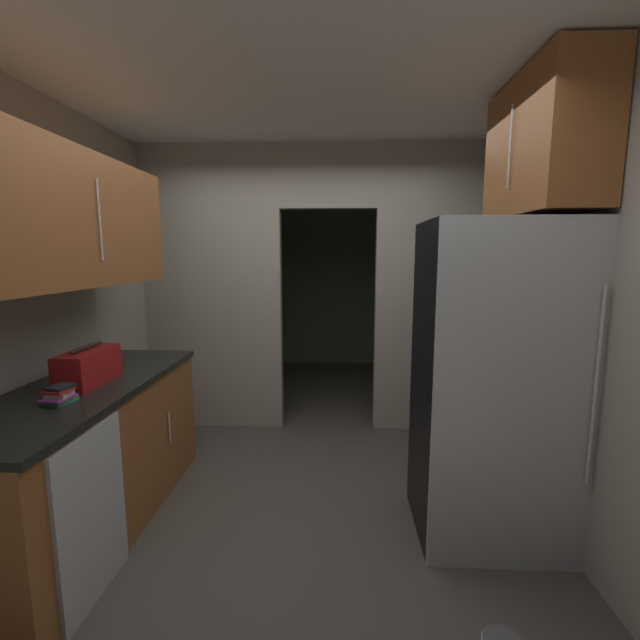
# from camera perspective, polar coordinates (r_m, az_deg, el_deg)

# --- Properties ---
(ground) EXTENTS (20.00, 20.00, 0.00)m
(ground) POSITION_cam_1_polar(r_m,az_deg,el_deg) (3.09, -3.30, -24.64)
(ground) COLOR #47423D
(kitchen_overhead_slab) EXTENTS (3.61, 7.13, 0.06)m
(kitchen_overhead_slab) POSITION_cam_1_polar(r_m,az_deg,el_deg) (3.22, -2.79, 27.37)
(kitchen_overhead_slab) COLOR silver
(kitchen_partition) EXTENTS (3.21, 0.12, 2.70)m
(kitchen_partition) POSITION_cam_1_polar(r_m,az_deg,el_deg) (4.16, -1.85, 5.02)
(kitchen_partition) COLOR #9E998C
(kitchen_partition) RESTS_ON ground
(adjoining_room_shell) EXTENTS (3.21, 2.64, 2.70)m
(adjoining_room_shell) POSITION_cam_1_polar(r_m,az_deg,el_deg) (5.94, -0.02, 5.31)
(adjoining_room_shell) COLOR slate
(adjoining_room_shell) RESTS_ON ground
(kitchen_flank_right) EXTENTS (0.10, 4.07, 2.70)m
(kitchen_flank_right) POSITION_cam_1_polar(r_m,az_deg,el_deg) (2.53, 35.40, -0.80)
(kitchen_flank_right) COLOR #9E998C
(kitchen_flank_right) RESTS_ON ground
(refrigerator) EXTENTS (0.86, 0.74, 1.88)m
(refrigerator) POSITION_cam_1_polar(r_m,az_deg,el_deg) (2.79, 21.90, -7.69)
(refrigerator) COLOR black
(refrigerator) RESTS_ON ground
(lower_cabinet_run) EXTENTS (0.69, 1.92, 0.92)m
(lower_cabinet_run) POSITION_cam_1_polar(r_m,az_deg,el_deg) (3.13, -28.14, -15.65)
(lower_cabinet_run) COLOR brown
(lower_cabinet_run) RESTS_ON ground
(dishwasher) EXTENTS (0.02, 0.56, 0.86)m
(dishwasher) POSITION_cam_1_polar(r_m,az_deg,el_deg) (2.58, -27.71, -21.86)
(dishwasher) COLOR #B7BABC
(dishwasher) RESTS_ON ground
(upper_cabinet_counterside) EXTENTS (0.36, 1.73, 0.76)m
(upper_cabinet_counterside) POSITION_cam_1_polar(r_m,az_deg,el_deg) (2.88, -30.19, 11.30)
(upper_cabinet_counterside) COLOR brown
(upper_cabinet_fridgeside) EXTENTS (0.36, 0.95, 0.77)m
(upper_cabinet_fridgeside) POSITION_cam_1_polar(r_m,az_deg,el_deg) (2.92, 27.27, 19.61)
(upper_cabinet_fridgeside) COLOR brown
(boombox) EXTENTS (0.20, 0.44, 0.24)m
(boombox) POSITION_cam_1_polar(r_m,az_deg,el_deg) (2.96, -28.24, -5.49)
(boombox) COLOR maroon
(boombox) RESTS_ON lower_cabinet_run
(book_stack) EXTENTS (0.14, 0.17, 0.09)m
(book_stack) POSITION_cam_1_polar(r_m,az_deg,el_deg) (2.68, -31.05, -8.44)
(book_stack) COLOR #388C47
(book_stack) RESTS_ON lower_cabinet_run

